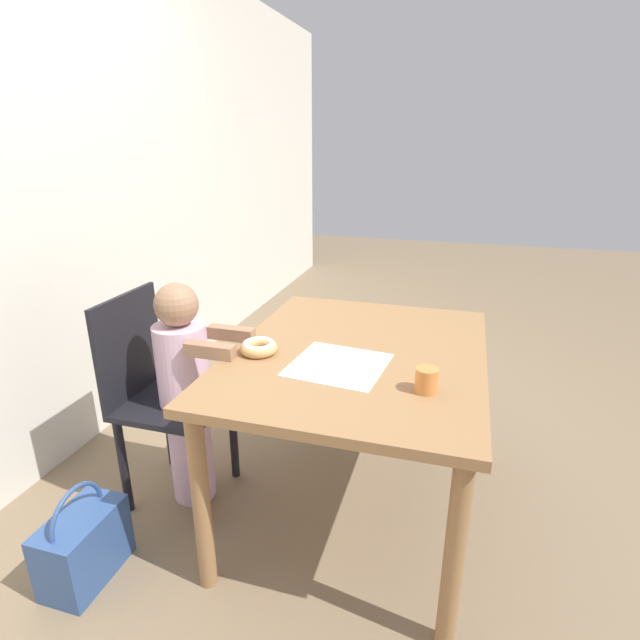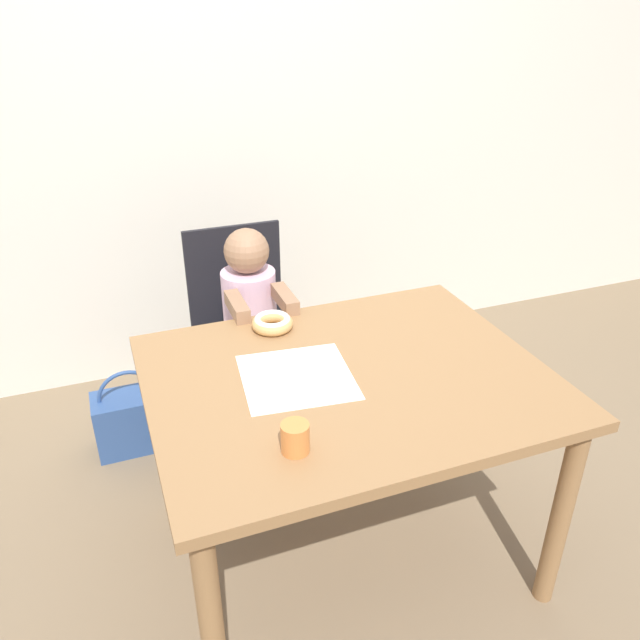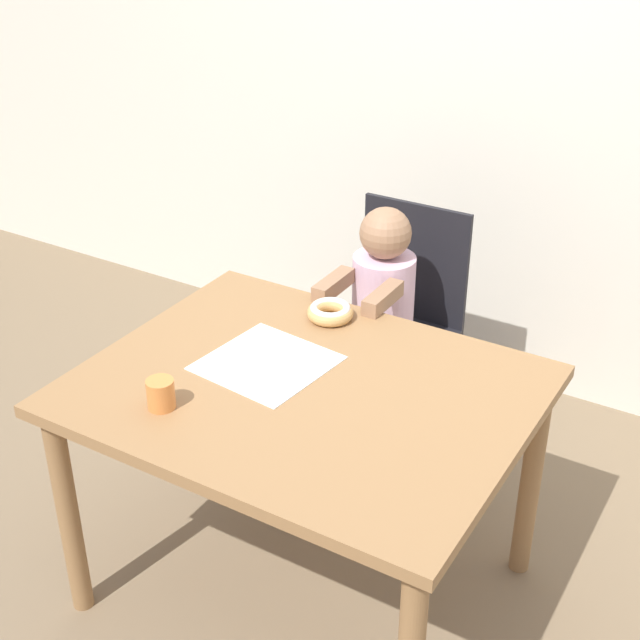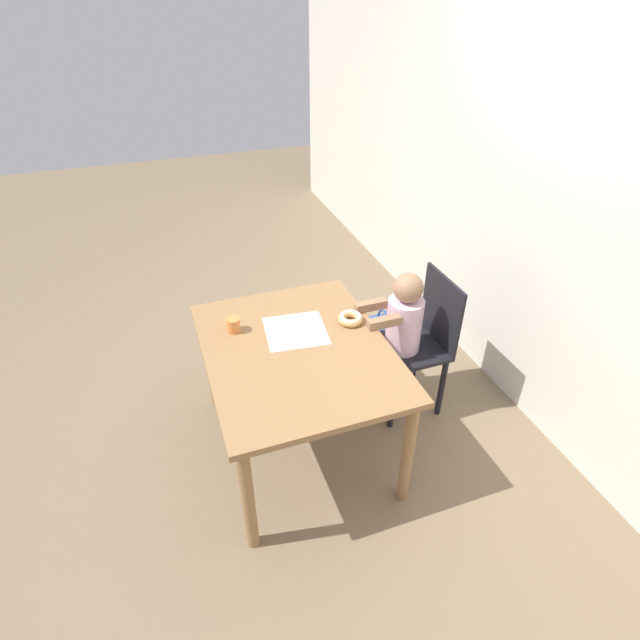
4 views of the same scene
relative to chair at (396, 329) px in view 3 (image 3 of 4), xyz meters
The scene contains 9 objects.
ground_plane 0.93m from the chair, 81.46° to the right, with size 12.00×12.00×0.00m, color #7A664C.
wall_back 1.02m from the chair, 79.51° to the left, with size 8.00×0.05×2.50m.
dining_table 0.82m from the chair, 81.46° to the right, with size 1.16×0.92×0.72m.
chair is the anchor object (origin of this frame).
child_figure 0.12m from the chair, 90.00° to the right, with size 0.23×0.37×0.95m.
donut 0.52m from the chair, 90.87° to the right, with size 0.14×0.14×0.05m.
napkin 0.80m from the chair, 92.02° to the right, with size 0.35×0.35×0.00m.
handbag 0.60m from the chair, behind, with size 0.30×0.18×0.37m.
cup 1.11m from the chair, 97.28° to the right, with size 0.07×0.07×0.08m.
Camera 3 is at (1.05, -1.66, 1.99)m, focal length 50.00 mm.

